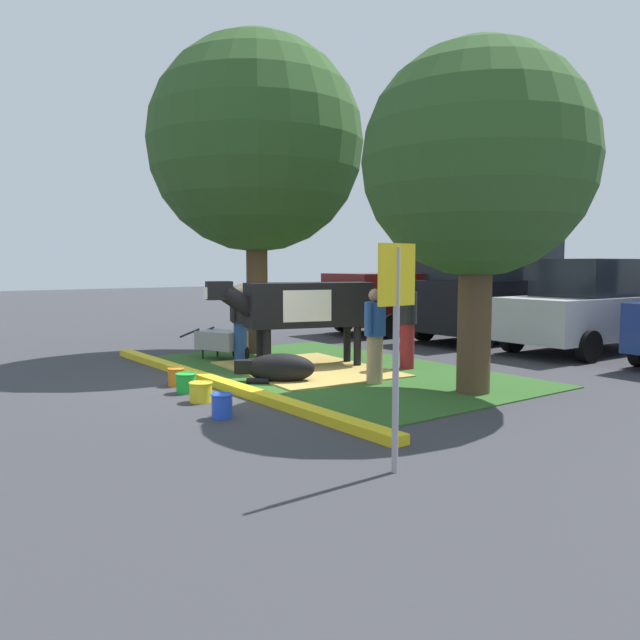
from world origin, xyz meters
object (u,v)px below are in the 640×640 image
(person_handler, at_px, (240,321))
(pickup_truck_maroon, at_px, (417,292))
(shade_tree_left, at_px, (256,145))
(parking_sign, at_px, (396,312))
(person_visitor_far, at_px, (407,321))
(person_visitor_near, at_px, (375,334))
(sedan_silver, at_px, (590,307))
(bucket_orange, at_px, (176,376))
(bucket_yellow, at_px, (201,391))
(cow_holstein, at_px, (303,306))
(wheelbarrow, at_px, (222,341))
(bucket_blue, at_px, (222,405))
(calf_lying, at_px, (279,368))
(shade_tree_right, at_px, (478,162))
(bucket_green, at_px, (186,382))
(suv_black, at_px, (495,290))

(person_handler, bearing_deg, pickup_truck_maroon, 106.44)
(shade_tree_left, distance_m, parking_sign, 8.57)
(person_visitor_far, bearing_deg, person_visitor_near, -63.13)
(shade_tree_left, relative_size, sedan_silver, 1.49)
(sedan_silver, bearing_deg, pickup_truck_maroon, 179.43)
(parking_sign, bearing_deg, bucket_orange, 178.88)
(shade_tree_left, height_order, bucket_yellow, shade_tree_left)
(cow_holstein, height_order, person_handler, cow_holstein)
(shade_tree_left, relative_size, bucket_orange, 23.60)
(person_visitor_far, height_order, pickup_truck_maroon, pickup_truck_maroon)
(person_handler, relative_size, bucket_orange, 5.40)
(wheelbarrow, height_order, bucket_yellow, wheelbarrow)
(bucket_yellow, bearing_deg, sedan_silver, 87.02)
(shade_tree_left, relative_size, bucket_yellow, 19.87)
(cow_holstein, relative_size, wheelbarrow, 1.92)
(cow_holstein, height_order, person_visitor_near, cow_holstein)
(cow_holstein, xyz_separation_m, bucket_blue, (2.45, -2.97, -1.00))
(pickup_truck_maroon, bearing_deg, calf_lying, -60.11)
(cow_holstein, bearing_deg, shade_tree_right, 12.22)
(bucket_yellow, bearing_deg, bucket_blue, -11.27)
(shade_tree_right, relative_size, person_handler, 3.33)
(sedan_silver, bearing_deg, person_visitor_far, -98.28)
(bucket_blue, bearing_deg, person_visitor_near, 99.71)
(bucket_green, relative_size, sedan_silver, 0.07)
(wheelbarrow, relative_size, bucket_green, 5.03)
(shade_tree_left, xyz_separation_m, shade_tree_right, (5.56, 0.36, -1.03))
(bucket_yellow, height_order, bucket_blue, bucket_blue)
(pickup_truck_maroon, bearing_deg, suv_black, -0.99)
(wheelbarrow, distance_m, parking_sign, 7.41)
(parking_sign, distance_m, bucket_orange, 5.26)
(person_handler, distance_m, pickup_truck_maroon, 7.19)
(person_visitor_far, xyz_separation_m, suv_black, (-1.84, 4.84, 0.39))
(cow_holstein, height_order, calf_lying, cow_holstein)
(shade_tree_right, height_order, cow_holstein, shade_tree_right)
(cow_holstein, bearing_deg, pickup_truck_maroon, 118.06)
(cow_holstein, bearing_deg, suv_black, 95.68)
(calf_lying, bearing_deg, person_visitor_far, 83.38)
(pickup_truck_maroon, bearing_deg, person_visitor_near, -49.90)
(calf_lying, height_order, bucket_orange, calf_lying)
(person_handler, height_order, parking_sign, parking_sign)
(parking_sign, xyz_separation_m, sedan_silver, (-3.32, 8.94, -0.50))
(shade_tree_right, bearing_deg, calf_lying, -142.44)
(cow_holstein, xyz_separation_m, person_handler, (-1.34, -0.56, -0.34))
(person_visitor_near, relative_size, bucket_orange, 5.40)
(bucket_blue, bearing_deg, parking_sign, 6.24)
(bucket_orange, bearing_deg, shade_tree_right, 45.89)
(wheelbarrow, relative_size, parking_sign, 0.76)
(shade_tree_left, height_order, cow_holstein, shade_tree_left)
(shade_tree_left, bearing_deg, cow_holstein, -9.17)
(wheelbarrow, height_order, bucket_green, wheelbarrow)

